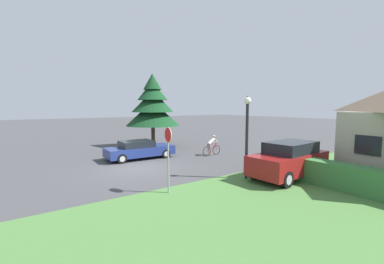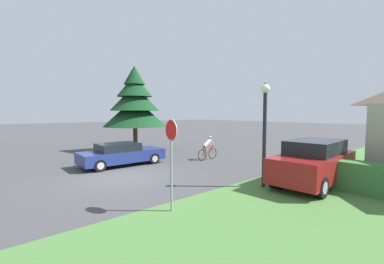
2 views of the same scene
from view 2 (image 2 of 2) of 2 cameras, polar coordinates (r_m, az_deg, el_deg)
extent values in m
plane|color=#424244|center=(12.46, -15.23, -9.66)|extent=(140.00, 140.00, 0.00)
cube|color=navy|center=(15.14, -15.25, -5.10)|extent=(1.98, 4.69, 0.61)
cube|color=black|center=(14.97, -16.13, -3.21)|extent=(1.69, 2.22, 0.43)
cylinder|color=black|center=(16.58, -11.40, -5.02)|extent=(0.32, 0.63, 0.62)
cylinder|color=#ADADB2|center=(16.58, -11.40, -5.02)|extent=(0.32, 0.37, 0.36)
cylinder|color=black|center=(15.20, -8.51, -5.84)|extent=(0.32, 0.63, 0.62)
cylinder|color=#ADADB2|center=(15.20, -8.51, -5.84)|extent=(0.32, 0.37, 0.36)
cylinder|color=black|center=(15.37, -21.88, -5.99)|extent=(0.32, 0.63, 0.62)
cylinder|color=#ADADB2|center=(15.37, -21.88, -5.99)|extent=(0.32, 0.37, 0.36)
cylinder|color=black|center=(13.87, -19.83, -7.03)|extent=(0.32, 0.63, 0.62)
cylinder|color=#ADADB2|center=(13.87, -19.83, -7.03)|extent=(0.32, 0.37, 0.36)
torus|color=black|center=(15.97, 2.28, -5.15)|extent=(0.08, 0.74, 0.74)
torus|color=black|center=(16.68, 4.59, -4.75)|extent=(0.08, 0.74, 0.74)
cylinder|color=#B21E1E|center=(16.11, 2.88, -4.42)|extent=(0.04, 0.17, 0.61)
cylinder|color=#B21E1E|center=(16.37, 3.74, -4.23)|extent=(0.07, 0.61, 0.66)
cylinder|color=#B21E1E|center=(16.28, 3.59, -3.21)|extent=(0.07, 0.72, 0.07)
cylinder|color=#B21E1E|center=(16.09, 2.67, -5.30)|extent=(0.05, 0.33, 0.16)
cylinder|color=#B21E1E|center=(15.99, 2.50, -4.27)|extent=(0.04, 0.21, 0.49)
cylinder|color=#B21E1E|center=(16.61, 4.51, -3.90)|extent=(0.04, 0.12, 0.52)
cylinder|color=black|center=(16.54, 4.43, -3.04)|extent=(0.44, 0.05, 0.02)
ellipsoid|color=black|center=(16.02, 2.72, -3.31)|extent=(0.09, 0.20, 0.05)
cylinder|color=slate|center=(16.04, 2.68, -4.03)|extent=(0.12, 0.25, 0.51)
cylinder|color=slate|center=(16.16, 3.09, -4.25)|extent=(0.12, 0.25, 0.67)
cylinder|color=#8C6647|center=(16.15, 2.84, -5.38)|extent=(0.08, 0.08, 0.30)
cylinder|color=#8C6647|center=(16.24, 3.37, -5.66)|extent=(0.17, 0.08, 0.21)
cylinder|color=silver|center=(16.19, 3.38, -2.47)|extent=(0.25, 0.67, 0.53)
cylinder|color=silver|center=(16.36, 3.88, -2.49)|extent=(0.08, 0.24, 0.35)
cylinder|color=silver|center=(16.56, 4.56, -2.41)|extent=(0.08, 0.24, 0.35)
sphere|color=#8C6647|center=(16.35, 4.02, -1.29)|extent=(0.19, 0.19, 0.19)
ellipsoid|color=white|center=(16.35, 4.02, -1.12)|extent=(0.22, 0.18, 0.12)
cube|color=maroon|center=(11.83, 25.33, -6.79)|extent=(2.21, 4.77, 0.97)
cube|color=black|center=(11.87, 25.74, -3.00)|extent=(1.86, 2.73, 0.57)
cylinder|color=black|center=(13.67, 24.14, -7.00)|extent=(0.30, 0.78, 0.77)
cylinder|color=#ADADB2|center=(13.67, 24.14, -7.00)|extent=(0.30, 0.46, 0.45)
cylinder|color=black|center=(13.15, 31.28, -7.69)|extent=(0.30, 0.78, 0.77)
cylinder|color=#ADADB2|center=(13.15, 31.28, -7.69)|extent=(0.30, 0.46, 0.45)
cylinder|color=black|center=(10.84, 17.92, -9.75)|extent=(0.30, 0.78, 0.77)
cylinder|color=#ADADB2|center=(10.84, 17.92, -9.75)|extent=(0.30, 0.46, 0.45)
cylinder|color=black|center=(10.18, 26.79, -10.92)|extent=(0.30, 0.78, 0.77)
cylinder|color=#ADADB2|center=(10.18, 26.79, -10.92)|extent=(0.30, 0.46, 0.45)
cylinder|color=gray|center=(7.81, -4.60, -9.62)|extent=(0.07, 0.07, 2.20)
cylinder|color=red|center=(7.60, -4.66, 0.39)|extent=(0.62, 0.08, 0.62)
cylinder|color=silver|center=(7.60, -4.66, 0.39)|extent=(0.65, 0.08, 0.65)
cylinder|color=black|center=(10.57, 15.77, -1.81)|extent=(0.15, 0.15, 3.76)
sphere|color=white|center=(10.55, 16.00, 9.27)|extent=(0.35, 0.35, 0.35)
cone|color=black|center=(10.57, 16.02, 10.22)|extent=(0.21, 0.21, 0.14)
cylinder|color=#4C3823|center=(20.25, -12.46, -1.49)|extent=(0.34, 0.34, 1.92)
cone|color=#143D1E|center=(20.15, -12.56, 4.35)|extent=(4.76, 4.76, 2.20)
cone|color=#143D1E|center=(20.18, -12.61, 7.41)|extent=(3.71, 3.71, 1.94)
cone|color=#143D1E|center=(20.25, -12.66, 10.04)|extent=(2.66, 2.66, 1.67)
cone|color=#143D1E|center=(20.34, -12.69, 12.25)|extent=(1.62, 1.62, 1.41)
camera|label=1|loc=(3.21, 153.35, 7.96)|focal=24.00mm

